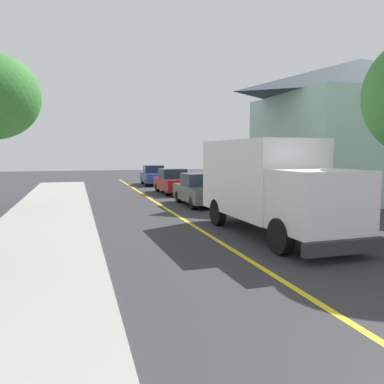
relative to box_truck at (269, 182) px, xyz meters
name	(u,v)px	position (x,y,z in m)	size (l,w,h in m)	color
sidewalk_curb	(0,332)	(-7.43, -5.69, -1.69)	(3.60, 60.00, 0.15)	gray
centre_line_yellow	(209,235)	(-2.03, 0.31, -1.76)	(0.16, 56.00, 0.01)	gold
box_truck	(269,182)	(0.00, 0.00, 0.00)	(2.62, 7.25, 3.20)	white
parked_car_near	(199,190)	(-0.05, 7.63, -0.97)	(1.81, 4.40, 1.67)	#4C564C
parked_car_mid	(173,182)	(0.02, 13.78, -0.97)	(1.84, 4.42, 1.67)	maroon
parked_car_far	(154,176)	(0.11, 21.21, -0.97)	(1.98, 4.47, 1.67)	#2D4793
stop_sign	(297,175)	(2.44, 2.20, 0.09)	(0.80, 0.10, 2.65)	gray
house_across_street	(359,127)	(9.94, 7.81, 2.51)	(11.43, 8.95, 8.24)	#9EC6B7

